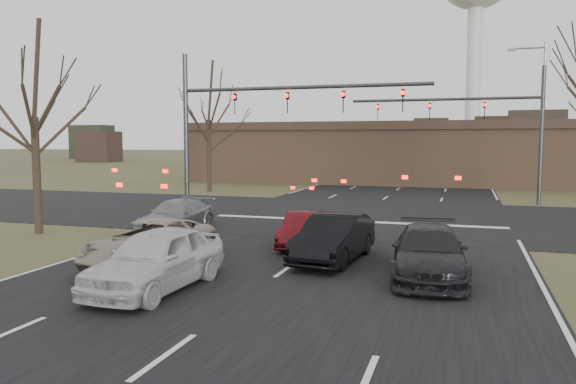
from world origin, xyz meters
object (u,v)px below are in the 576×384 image
object	(u,v)px
streetlight_right_far	(540,111)
car_white_sedan	(156,259)
car_grey_ahead	(176,216)
car_red_ahead	(304,230)
mast_arm_near	(247,113)
mast_arm_far	(490,119)
car_black_hatch	(334,238)
car_silver_suv	(150,243)
car_charcoal_sedan	(429,253)
building	(431,153)

from	to	relation	value
streetlight_right_far	car_white_sedan	distance (m)	29.95
streetlight_right_far	car_white_sedan	bearing A→B (deg)	-113.47
car_grey_ahead	car_red_ahead	world-z (taller)	car_grey_ahead
car_red_ahead	streetlight_right_far	bearing A→B (deg)	60.18
mast_arm_near	mast_arm_far	distance (m)	15.17
car_white_sedan	car_red_ahead	size ratio (longest dim) A/B	1.27
car_black_hatch	streetlight_right_far	bearing A→B (deg)	75.01
mast_arm_near	car_red_ahead	world-z (taller)	mast_arm_near
car_silver_suv	car_charcoal_sedan	bearing A→B (deg)	9.26
car_red_ahead	mast_arm_far	bearing A→B (deg)	63.72
car_silver_suv	car_grey_ahead	bearing A→B (deg)	113.82
building	car_white_sedan	xyz separation A→B (m)	(-4.46, -38.12, -1.88)
mast_arm_near	car_black_hatch	distance (m)	11.42
mast_arm_near	car_white_sedan	bearing A→B (deg)	-78.06
car_white_sedan	streetlight_right_far	bearing A→B (deg)	68.86
car_white_sedan	mast_arm_near	bearing A→B (deg)	104.27
car_charcoal_sedan	streetlight_right_far	bearing A→B (deg)	72.67
mast_arm_far	car_red_ahead	size ratio (longest dim) A/B	3.05
building	mast_arm_far	distance (m)	15.75
mast_arm_far	car_white_sedan	bearing A→B (deg)	-110.49
mast_arm_near	streetlight_right_far	distance (m)	20.20
mast_arm_near	car_silver_suv	world-z (taller)	mast_arm_near
mast_arm_near	car_charcoal_sedan	xyz separation A→B (m)	(9.23, -9.81, -4.38)
streetlight_right_far	car_black_hatch	bearing A→B (deg)	-110.22
mast_arm_near	car_silver_suv	size ratio (longest dim) A/B	2.44
streetlight_right_far	mast_arm_far	bearing A→B (deg)	-128.11
streetlight_right_far	car_grey_ahead	xyz separation A→B (m)	(-15.71, -18.98, -4.94)
building	mast_arm_far	xyz separation A→B (m)	(4.18, -15.00, 2.35)
car_white_sedan	car_black_hatch	world-z (taller)	car_white_sedan
car_black_hatch	car_red_ahead	bearing A→B (deg)	132.03
car_silver_suv	car_red_ahead	distance (m)	5.64
car_charcoal_sedan	car_grey_ahead	distance (m)	11.45
building	mast_arm_near	xyz separation A→B (m)	(-7.23, -25.00, 2.41)
car_black_hatch	mast_arm_near	bearing A→B (deg)	131.65
car_charcoal_sedan	car_white_sedan	bearing A→B (deg)	-157.57
mast_arm_far	streetlight_right_far	bearing A→B (deg)	51.89
streetlight_right_far	car_silver_suv	bearing A→B (deg)	-118.18
car_white_sedan	car_grey_ahead	world-z (taller)	car_white_sedan
car_silver_suv	car_red_ahead	world-z (taller)	car_silver_suv
mast_arm_near	car_grey_ahead	bearing A→B (deg)	-103.06
car_grey_ahead	mast_arm_near	bearing A→B (deg)	76.90
building	car_red_ahead	world-z (taller)	building
car_white_sedan	car_grey_ahead	distance (m)	9.04
streetlight_right_far	car_grey_ahead	bearing A→B (deg)	-129.61
mast_arm_far	car_grey_ahead	size ratio (longest dim) A/B	2.49
mast_arm_far	mast_arm_near	bearing A→B (deg)	-138.78
mast_arm_far	car_black_hatch	bearing A→B (deg)	-105.55
building	mast_arm_near	distance (m)	26.14
car_black_hatch	car_white_sedan	bearing A→B (deg)	-121.83
building	car_charcoal_sedan	size ratio (longest dim) A/B	8.84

